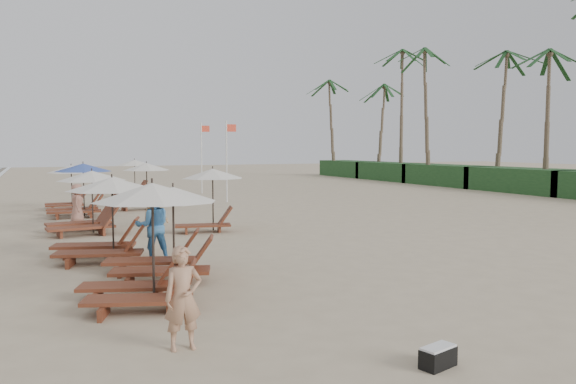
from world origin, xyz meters
name	(u,v)px	position (x,y,z in m)	size (l,w,h in m)	color
ground	(346,257)	(0.00, 0.00, 0.00)	(160.00, 160.00, 0.00)	tan
shrub_hedge	(524,180)	(22.00, 14.50, 0.80)	(3.20, 53.00, 1.60)	#193D1C
palm_row	(517,43)	(21.91, 15.40, 9.91)	(7.00, 52.00, 12.30)	brown
lounger_station_0	(141,245)	(-5.92, -2.54, 1.15)	(2.60, 2.40, 2.32)	brown
lounger_station_1	(160,238)	(-5.13, -0.41, 0.92)	(2.66, 2.64, 2.08)	brown
lounger_station_2	(102,221)	(-6.12, 2.31, 1.04)	(2.86, 2.63, 2.19)	brown
lounger_station_3	(84,204)	(-6.19, 7.39, 1.02)	(2.82, 2.34, 2.17)	brown
lounger_station_4	(77,191)	(-6.07, 12.56, 1.10)	(2.81, 2.39, 2.29)	brown
lounger_station_5	(68,185)	(-6.28, 15.92, 1.14)	(2.40, 2.21, 2.11)	brown
inland_station_0	(209,192)	(-2.10, 6.08, 1.39)	(2.69, 2.24, 2.22)	brown
inland_station_1	(143,182)	(-3.00, 14.26, 1.34)	(2.76, 2.24, 2.22)	brown
inland_station_2	(131,175)	(-2.40, 21.88, 1.29)	(2.85, 2.24, 2.22)	brown
beachgoer_near	(183,298)	(-5.76, -5.19, 0.77)	(0.56, 0.37, 1.54)	#AB7B5C
beachgoer_mid_a	(153,226)	(-4.94, 1.48, 0.94)	(0.92, 0.71, 1.88)	teal
beachgoer_mid_b	(156,213)	(-4.07, 5.57, 0.79)	(1.02, 0.59, 1.58)	#99744D
beachgoer_far_b	(77,204)	(-6.24, 10.05, 0.78)	(0.77, 0.50, 1.57)	#9E6856
duffel_bag	(438,357)	(-2.78, -7.28, 0.15)	(0.58, 0.40, 0.30)	black
flag_pole_near	(227,157)	(1.84, 16.05, 2.46)	(0.59, 0.08, 4.43)	silver
flag_pole_far	(202,154)	(2.19, 22.38, 2.54)	(0.60, 0.08, 4.58)	silver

